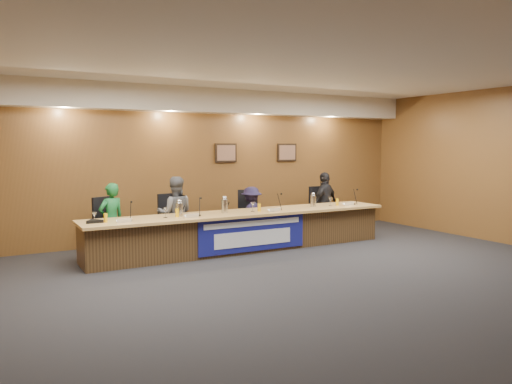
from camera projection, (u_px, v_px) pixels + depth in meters
floor at (316, 279)px, 7.55m from camera, size 10.00×10.00×0.00m
ceiling at (319, 64)px, 7.25m from camera, size 10.00×8.00×0.04m
wall_back at (209, 164)px, 10.88m from camera, size 10.00×0.04×3.20m
soffit at (213, 101)px, 10.53m from camera, size 10.00×0.50×0.50m
dais_body at (243, 232)px, 9.60m from camera, size 6.00×0.80×0.70m
dais_top at (244, 213)px, 9.52m from camera, size 6.10×0.95×0.05m
banner at (253, 234)px, 9.24m from camera, size 2.20×0.02×0.65m
banner_text_upper at (254, 223)px, 9.21m from camera, size 2.00×0.01×0.10m
banner_text_lower at (254, 238)px, 9.23m from camera, size 1.60×0.01×0.28m
wall_photo_left at (226, 153)px, 11.02m from camera, size 0.52×0.04×0.42m
wall_photo_right at (287, 152)px, 11.80m from camera, size 0.52×0.04×0.42m
panelist_a at (111, 220)px, 8.97m from camera, size 0.57×0.46×1.35m
panelist_b at (175, 214)px, 9.55m from camera, size 0.82×0.72×1.42m
panelist_c at (251, 215)px, 10.37m from camera, size 0.82×0.58×1.16m
panelist_d at (325, 203)px, 11.27m from camera, size 0.90×0.61×1.42m
office_chair_a at (110, 230)px, 9.07m from camera, size 0.63×0.63×0.08m
office_chair_b at (174, 225)px, 9.66m from camera, size 0.56×0.56×0.08m
office_chair_c at (249, 219)px, 10.46m from camera, size 0.62×0.62×0.08m
office_chair_d at (322, 213)px, 11.38m from camera, size 0.49×0.49×0.08m
nameplate_a at (125, 220)px, 8.16m from camera, size 0.24×0.08×0.10m
microphone_a at (130, 220)px, 8.38m from camera, size 0.07×0.07×0.02m
juice_glass_a at (106, 218)px, 8.21m from camera, size 0.06×0.06×0.15m
water_glass_a at (95, 218)px, 8.13m from camera, size 0.08×0.08×0.18m
nameplate_b at (192, 215)px, 8.72m from camera, size 0.24×0.08×0.10m
microphone_b at (199, 215)px, 8.97m from camera, size 0.07×0.07×0.02m
juice_glass_b at (177, 213)px, 8.82m from camera, size 0.06×0.06×0.15m
water_glass_b at (165, 213)px, 8.70m from camera, size 0.08×0.08×0.18m
nameplate_c at (275, 209)px, 9.53m from camera, size 0.24×0.08×0.10m
microphone_c at (279, 210)px, 9.74m from camera, size 0.07×0.07×0.02m
juice_glass_c at (259, 207)px, 9.59m from camera, size 0.06×0.06×0.15m
water_glass_c at (253, 207)px, 9.53m from camera, size 0.08×0.08×0.18m
nameplate_d at (349, 204)px, 10.49m from camera, size 0.24×0.08×0.10m
microphone_d at (354, 204)px, 10.71m from camera, size 0.07×0.07×0.02m
juice_glass_d at (337, 202)px, 10.50m from camera, size 0.06×0.06×0.15m
water_glass_d at (330, 202)px, 10.44m from camera, size 0.08×0.08×0.18m
carafe_left at (179, 210)px, 8.90m from camera, size 0.13×0.13×0.24m
carafe_mid at (224, 206)px, 9.37m from camera, size 0.12×0.12×0.26m
carafe_right at (313, 201)px, 10.32m from camera, size 0.12×0.12×0.23m
speakerphone at (94, 221)px, 8.16m from camera, size 0.32×0.32×0.05m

